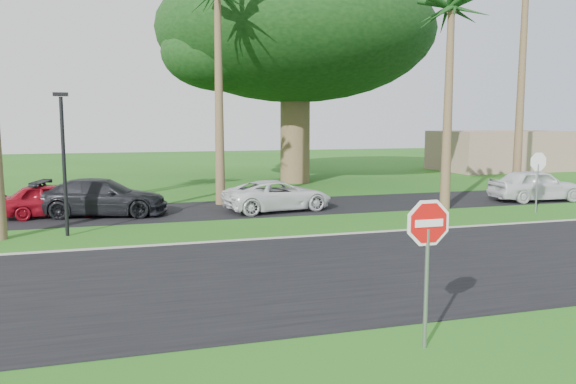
% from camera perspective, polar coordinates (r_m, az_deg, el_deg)
% --- Properties ---
extents(ground, '(120.00, 120.00, 0.00)m').
position_cam_1_polar(ground, '(12.24, 4.42, -10.54)').
color(ground, '#215515').
rests_on(ground, ground).
extents(road, '(120.00, 8.00, 0.02)m').
position_cam_1_polar(road, '(14.05, 1.48, -8.15)').
color(road, black).
rests_on(road, ground).
extents(parking_strip, '(120.00, 5.00, 0.02)m').
position_cam_1_polar(parking_strip, '(24.04, -6.26, -1.75)').
color(parking_strip, black).
rests_on(parking_strip, ground).
extents(curb, '(120.00, 0.12, 0.06)m').
position_cam_1_polar(curb, '(17.83, -2.55, -4.78)').
color(curb, gray).
rests_on(curb, ground).
extents(stop_sign_near, '(1.05, 0.07, 2.62)m').
position_cam_1_polar(stop_sign_near, '(9.38, 13.99, -5.02)').
color(stop_sign_near, gray).
rests_on(stop_sign_near, ground).
extents(stop_sign_far, '(1.05, 0.07, 2.62)m').
position_cam_1_polar(stop_sign_far, '(24.95, 24.05, 2.08)').
color(stop_sign_far, gray).
rests_on(stop_sign_far, ground).
extents(palm_right_near, '(5.00, 5.00, 9.50)m').
position_cam_1_polar(palm_right_near, '(25.10, 16.26, 17.15)').
color(palm_right_near, brown).
rests_on(palm_right_near, ground).
extents(canopy_tree, '(16.50, 16.50, 13.12)m').
position_cam_1_polar(canopy_tree, '(34.82, 0.74, 15.81)').
color(canopy_tree, brown).
rests_on(canopy_tree, ground).
extents(streetlight_right, '(0.45, 0.25, 4.64)m').
position_cam_1_polar(streetlight_right, '(19.50, -21.84, 3.52)').
color(streetlight_right, black).
rests_on(streetlight_right, ground).
extents(building_far, '(10.00, 6.00, 3.00)m').
position_cam_1_polar(building_far, '(46.48, 20.92, 3.96)').
color(building_far, gray).
rests_on(building_far, ground).
extents(car_red, '(4.10, 2.10, 1.34)m').
position_cam_1_polar(car_red, '(23.81, -22.81, -0.76)').
color(car_red, maroon).
rests_on(car_red, ground).
extents(car_dark, '(5.34, 3.03, 1.46)m').
position_cam_1_polar(car_dark, '(23.37, -18.33, -0.55)').
color(car_dark, black).
rests_on(car_dark, ground).
extents(car_minivan, '(4.85, 2.82, 1.27)m').
position_cam_1_polar(car_minivan, '(23.44, -1.02, -0.39)').
color(car_minivan, silver).
rests_on(car_minivan, ground).
extents(car_pickup, '(4.48, 2.07, 1.49)m').
position_cam_1_polar(car_pickup, '(28.76, 23.88, 0.61)').
color(car_pickup, silver).
rests_on(car_pickup, ground).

